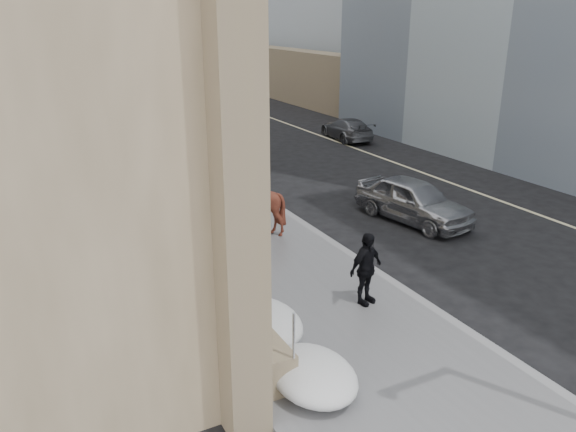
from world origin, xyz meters
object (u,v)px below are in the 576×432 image
(mounted_horse_right, at_px, (251,201))
(car_silver, at_px, (413,200))
(car_grey, at_px, (347,129))
(pedestrian, at_px, (366,269))
(mounted_horse_left, at_px, (219,271))

(mounted_horse_right, bearing_deg, car_silver, 154.29)
(car_grey, bearing_deg, mounted_horse_right, 52.29)
(mounted_horse_right, relative_size, car_grey, 0.63)
(car_silver, relative_size, car_grey, 1.05)
(mounted_horse_right, relative_size, car_silver, 0.60)
(mounted_horse_right, xyz_separation_m, pedestrian, (0.60, -5.37, -0.17))
(pedestrian, distance_m, car_silver, 6.45)
(mounted_horse_left, distance_m, pedestrian, 3.42)
(car_silver, bearing_deg, mounted_horse_left, -169.09)
(mounted_horse_left, height_order, car_grey, mounted_horse_left)
(mounted_horse_left, xyz_separation_m, mounted_horse_right, (2.59, 4.15, 0.05))
(car_silver, bearing_deg, mounted_horse_right, 158.66)
(mounted_horse_left, relative_size, pedestrian, 1.46)
(mounted_horse_left, bearing_deg, mounted_horse_right, -136.61)
(car_silver, xyz_separation_m, car_grey, (5.15, 12.14, -0.14))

